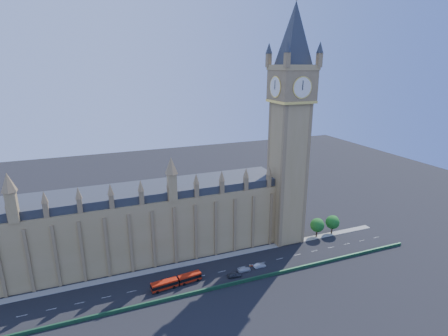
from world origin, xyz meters
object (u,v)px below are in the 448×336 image
object	(u,v)px
red_bus	(177,281)
car_silver	(260,265)
car_white	(244,269)
car_grey	(235,275)

from	to	relation	value
red_bus	car_silver	size ratio (longest dim) A/B	3.81
car_white	car_silver	bearing A→B (deg)	-87.03
car_silver	car_white	world-z (taller)	car_silver
car_grey	car_silver	xyz separation A→B (m)	(11.05, 2.25, -0.06)
car_silver	car_grey	bearing A→B (deg)	102.34
red_bus	car_grey	size ratio (longest dim) A/B	3.64
car_grey	car_white	xyz separation A→B (m)	(4.67, 1.97, -0.11)
red_bus	car_silver	world-z (taller)	red_bus
car_silver	car_white	distance (m)	6.39
car_grey	car_white	size ratio (longest dim) A/B	0.98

